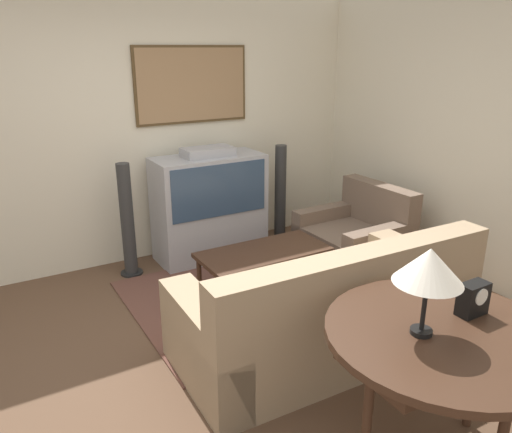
{
  "coord_description": "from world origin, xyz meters",
  "views": [
    {
      "loc": [
        -1.42,
        -2.82,
        2.16
      ],
      "look_at": [
        0.68,
        0.74,
        0.75
      ],
      "focal_mm": 35.0,
      "sensor_mm": 36.0,
      "label": 1
    }
  ],
  "objects_px": {
    "tv": "(210,206)",
    "couch": "(328,314)",
    "mantel_clock": "(473,299)",
    "console_table": "(443,343)",
    "table_lamp": "(429,267)",
    "speaker_tower_left": "(128,223)",
    "armchair": "(356,240)",
    "coffee_table": "(264,255)",
    "speaker_tower_right": "(280,197)"
  },
  "relations": [
    {
      "from": "armchair",
      "to": "speaker_tower_left",
      "type": "height_order",
      "value": "speaker_tower_left"
    },
    {
      "from": "couch",
      "to": "armchair",
      "type": "height_order",
      "value": "couch"
    },
    {
      "from": "couch",
      "to": "armchair",
      "type": "bearing_deg",
      "value": -136.51
    },
    {
      "from": "armchair",
      "to": "coffee_table",
      "type": "bearing_deg",
      "value": -87.73
    },
    {
      "from": "console_table",
      "to": "speaker_tower_right",
      "type": "xyz_separation_m",
      "value": [
        1.09,
        3.17,
        -0.21
      ]
    },
    {
      "from": "speaker_tower_right",
      "to": "tv",
      "type": "bearing_deg",
      "value": 179.33
    },
    {
      "from": "coffee_table",
      "to": "speaker_tower_left",
      "type": "distance_m",
      "value": 1.39
    },
    {
      "from": "table_lamp",
      "to": "speaker_tower_right",
      "type": "relative_size",
      "value": 0.4
    },
    {
      "from": "console_table",
      "to": "speaker_tower_left",
      "type": "bearing_deg",
      "value": 102.16
    },
    {
      "from": "speaker_tower_left",
      "to": "speaker_tower_right",
      "type": "xyz_separation_m",
      "value": [
        1.77,
        0.0,
        0.0
      ]
    },
    {
      "from": "armchair",
      "to": "table_lamp",
      "type": "bearing_deg",
      "value": -35.98
    },
    {
      "from": "table_lamp",
      "to": "mantel_clock",
      "type": "xyz_separation_m",
      "value": [
        0.38,
        -0.0,
        -0.27
      ]
    },
    {
      "from": "tv",
      "to": "mantel_clock",
      "type": "xyz_separation_m",
      "value": [
        0.06,
        -3.13,
        0.34
      ]
    },
    {
      "from": "couch",
      "to": "speaker_tower_right",
      "type": "distance_m",
      "value": 2.28
    },
    {
      "from": "tv",
      "to": "armchair",
      "type": "relative_size",
      "value": 1.23
    },
    {
      "from": "coffee_table",
      "to": "couch",
      "type": "bearing_deg",
      "value": -95.09
    },
    {
      "from": "couch",
      "to": "mantel_clock",
      "type": "bearing_deg",
      "value": 97.21
    },
    {
      "from": "couch",
      "to": "coffee_table",
      "type": "height_order",
      "value": "couch"
    },
    {
      "from": "tv",
      "to": "couch",
      "type": "xyz_separation_m",
      "value": [
        -0.05,
        -2.08,
        -0.25
      ]
    },
    {
      "from": "armchair",
      "to": "table_lamp",
      "type": "distance_m",
      "value": 2.8
    },
    {
      "from": "speaker_tower_right",
      "to": "armchair",
      "type": "bearing_deg",
      "value": -71.84
    },
    {
      "from": "armchair",
      "to": "speaker_tower_left",
      "type": "relative_size",
      "value": 0.86
    },
    {
      "from": "console_table",
      "to": "speaker_tower_left",
      "type": "distance_m",
      "value": 3.25
    },
    {
      "from": "coffee_table",
      "to": "table_lamp",
      "type": "bearing_deg",
      "value": -99.94
    },
    {
      "from": "couch",
      "to": "console_table",
      "type": "relative_size",
      "value": 1.83
    },
    {
      "from": "mantel_clock",
      "to": "table_lamp",
      "type": "bearing_deg",
      "value": 179.87
    },
    {
      "from": "console_table",
      "to": "mantel_clock",
      "type": "height_order",
      "value": "mantel_clock"
    },
    {
      "from": "console_table",
      "to": "table_lamp",
      "type": "height_order",
      "value": "table_lamp"
    },
    {
      "from": "couch",
      "to": "speaker_tower_left",
      "type": "distance_m",
      "value": 2.24
    },
    {
      "from": "couch",
      "to": "coffee_table",
      "type": "relative_size",
      "value": 1.85
    },
    {
      "from": "speaker_tower_right",
      "to": "speaker_tower_left",
      "type": "bearing_deg",
      "value": 180.0
    },
    {
      "from": "tv",
      "to": "armchair",
      "type": "xyz_separation_m",
      "value": [
        1.2,
        -0.96,
        -0.29
      ]
    },
    {
      "from": "couch",
      "to": "table_lamp",
      "type": "relative_size",
      "value": 4.77
    },
    {
      "from": "speaker_tower_right",
      "to": "coffee_table",
      "type": "bearing_deg",
      "value": -129.51
    },
    {
      "from": "coffee_table",
      "to": "speaker_tower_left",
      "type": "bearing_deg",
      "value": 132.49
    },
    {
      "from": "table_lamp",
      "to": "coffee_table",
      "type": "bearing_deg",
      "value": 80.06
    },
    {
      "from": "tv",
      "to": "armchair",
      "type": "distance_m",
      "value": 1.56
    },
    {
      "from": "mantel_clock",
      "to": "console_table",
      "type": "bearing_deg",
      "value": -170.35
    },
    {
      "from": "speaker_tower_left",
      "to": "speaker_tower_right",
      "type": "distance_m",
      "value": 1.77
    },
    {
      "from": "tv",
      "to": "couch",
      "type": "bearing_deg",
      "value": -91.29
    },
    {
      "from": "armchair",
      "to": "speaker_tower_right",
      "type": "distance_m",
      "value": 1.04
    },
    {
      "from": "couch",
      "to": "console_table",
      "type": "xyz_separation_m",
      "value": [
        -0.16,
        -1.1,
        0.43
      ]
    },
    {
      "from": "tv",
      "to": "coffee_table",
      "type": "relative_size",
      "value": 1.01
    },
    {
      "from": "tv",
      "to": "console_table",
      "type": "relative_size",
      "value": 1.0
    },
    {
      "from": "armchair",
      "to": "speaker_tower_right",
      "type": "height_order",
      "value": "speaker_tower_right"
    },
    {
      "from": "couch",
      "to": "armchair",
      "type": "xyz_separation_m",
      "value": [
        1.24,
        1.11,
        -0.05
      ]
    },
    {
      "from": "coffee_table",
      "to": "table_lamp",
      "type": "distance_m",
      "value": 2.28
    },
    {
      "from": "couch",
      "to": "console_table",
      "type": "distance_m",
      "value": 1.19
    },
    {
      "from": "coffee_table",
      "to": "console_table",
      "type": "relative_size",
      "value": 0.99
    },
    {
      "from": "armchair",
      "to": "speaker_tower_left",
      "type": "xyz_separation_m",
      "value": [
        -2.08,
        0.95,
        0.27
      ]
    }
  ]
}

